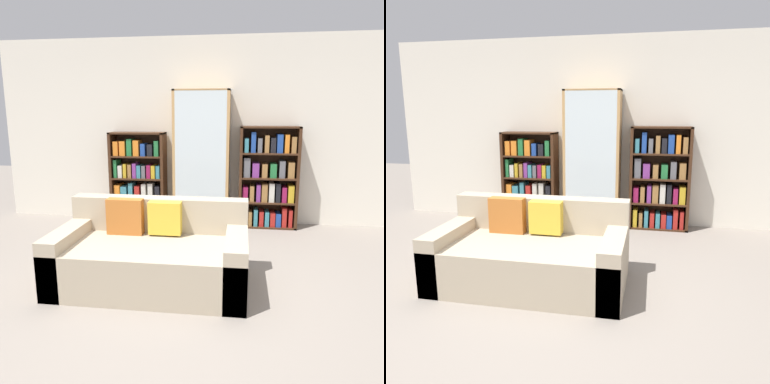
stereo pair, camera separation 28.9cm
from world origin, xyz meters
TOP-DOWN VIEW (x-y plane):
  - ground_plane at (0.00, 0.00)m, footprint 16.00×16.00m
  - wall_back at (0.00, 2.76)m, footprint 6.25×0.06m
  - couch at (-0.27, 0.50)m, footprint 1.81×0.98m
  - bookshelf_left at (-0.97, 2.55)m, footprint 0.81×0.32m
  - display_cabinet at (-0.01, 2.54)m, footprint 0.80×0.36m
  - bookshelf_right at (0.95, 2.55)m, footprint 0.83×0.32m
  - wine_bottle at (0.38, 1.99)m, footprint 0.09×0.09m

SIDE VIEW (x-z plane):
  - ground_plane at x=0.00m, z-range 0.00..0.00m
  - wine_bottle at x=0.38m, z-range -0.03..0.33m
  - couch at x=-0.27m, z-range -0.12..0.68m
  - bookshelf_left at x=-0.97m, z-range -0.03..1.32m
  - bookshelf_right at x=0.95m, z-range -0.04..1.41m
  - display_cabinet at x=-0.01m, z-range 0.00..1.95m
  - wall_back at x=0.00m, z-range 0.00..2.70m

